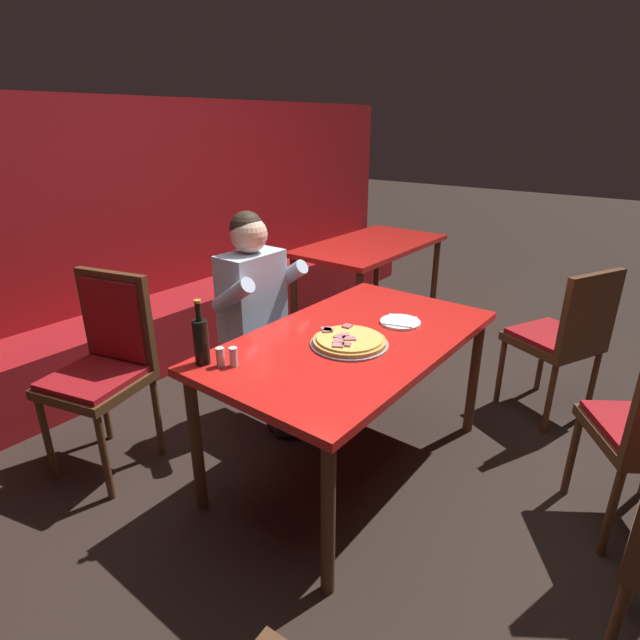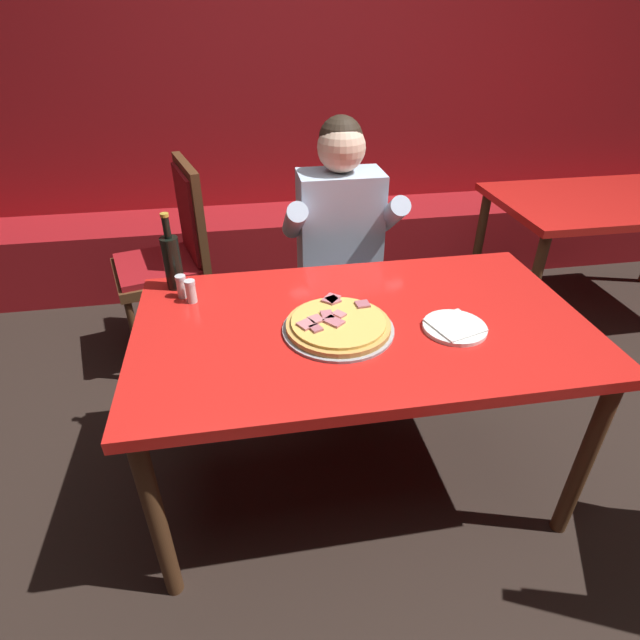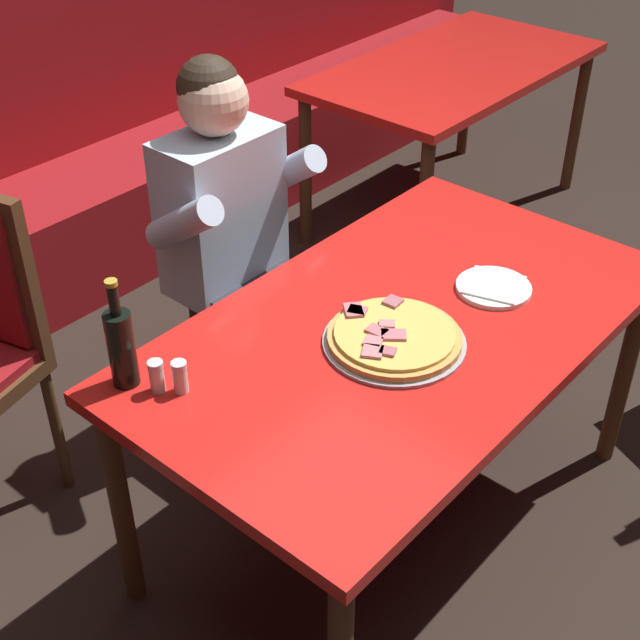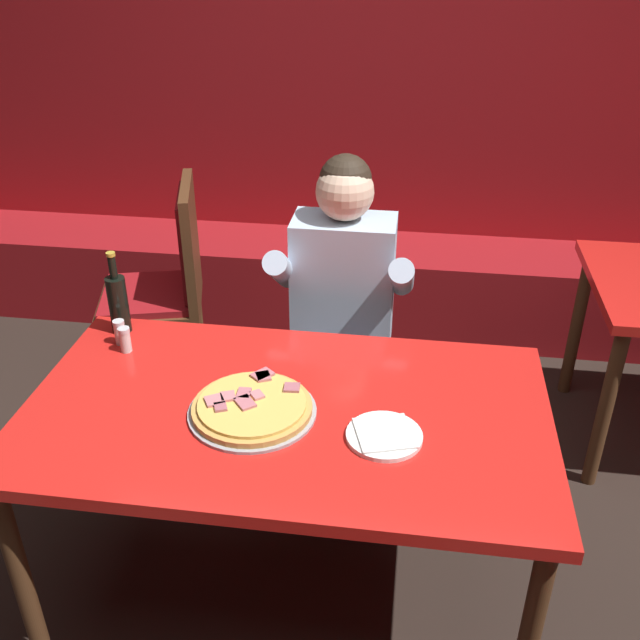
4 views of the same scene
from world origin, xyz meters
name	(u,v)px [view 3 (image 3 of 4)]	position (x,y,z in m)	size (l,w,h in m)	color
ground_plane	(389,518)	(0.00, 0.00, 0.00)	(24.00, 24.00, 0.00)	black
booth_bench	(31,253)	(0.00, 1.86, 0.23)	(6.46, 0.48, 0.46)	maroon
main_dining_table	(401,345)	(0.00, 0.00, 0.68)	(1.52, 0.88, 0.76)	#4C2D19
pizza	(394,338)	(-0.09, -0.04, 0.77)	(0.37, 0.37, 0.05)	#9E9EA3
plate_white_paper	(494,287)	(0.29, -0.10, 0.76)	(0.21, 0.21, 0.02)	white
beer_bottle	(121,346)	(-0.64, 0.35, 0.87)	(0.07, 0.07, 0.29)	black
shaker_red_pepper_flakes	(157,378)	(-0.61, 0.27, 0.79)	(0.04, 0.04, 0.09)	silver
shaker_oregano	(180,378)	(-0.57, 0.23, 0.79)	(0.04, 0.04, 0.09)	silver
diner_seated_blue_shirt	(241,241)	(0.08, 0.69, 0.71)	(0.53, 0.53, 1.27)	black
background_dining_table	(454,82)	(1.75, 1.01, 0.67)	(1.42, 0.77, 0.76)	#4C2D19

